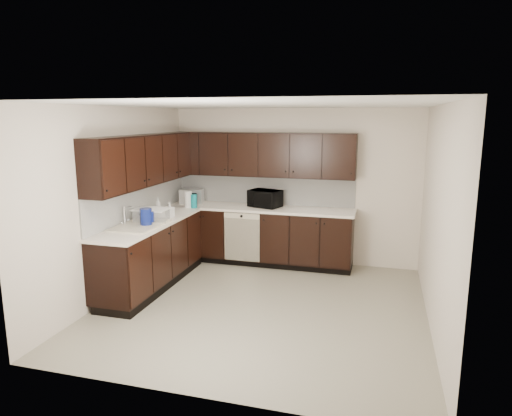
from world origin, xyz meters
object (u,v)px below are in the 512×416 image
Objects in this scene: microwave at (265,199)px; storage_bin at (152,215)px; toaster_oven at (192,196)px; blue_pitcher at (146,217)px; sink at (139,231)px.

storage_bin is (-1.25, -1.43, -0.05)m from microwave.
microwave is 1.27m from toaster_oven.
blue_pitcher reaches higher than toaster_oven.
blue_pitcher reaches higher than storage_bin.
storage_bin is (0.02, -1.44, -0.03)m from toaster_oven.
storage_bin is at bearing 86.30° from sink.
blue_pitcher is (0.09, 0.04, 0.18)m from sink.
sink is at bearing -100.57° from toaster_oven.
sink is 0.34m from storage_bin.
toaster_oven is (-0.00, 1.75, 0.18)m from sink.
storage_bin is at bearing -99.75° from toaster_oven.
toaster_oven is at bearing 90.92° from storage_bin.
storage_bin is at bearing 81.15° from blue_pitcher.
sink is at bearing -107.91° from microwave.
microwave is at bearing 48.78° from storage_bin.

